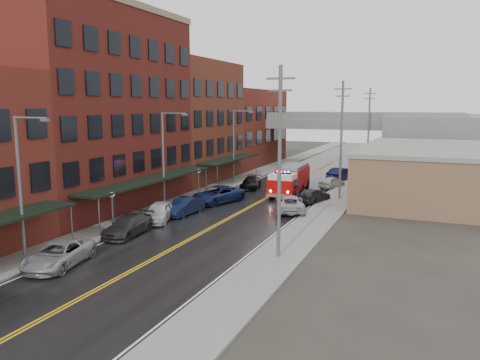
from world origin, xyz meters
The scene contains 32 objects.
road centered at (0.00, 30.00, 0.01)m, with size 11.00×160.00×0.02m, color black.
sidewalk_left centered at (-7.30, 30.00, 0.07)m, with size 3.00×160.00×0.15m, color slate.
sidewalk_right centered at (7.30, 30.00, 0.07)m, with size 3.00×160.00×0.15m, color slate.
curb_left centered at (-5.65, 30.00, 0.07)m, with size 0.30×160.00×0.15m, color gray.
curb_right centered at (5.65, 30.00, 0.07)m, with size 0.30×160.00×0.15m, color gray.
brick_building_b centered at (-13.30, 23.00, 9.00)m, with size 9.00×20.00×18.00m, color maroon.
brick_building_c centered at (-13.30, 40.50, 7.50)m, with size 9.00×15.00×15.00m, color maroon.
brick_building_far centered at (-13.30, 58.00, 6.00)m, with size 9.00×20.00×12.00m, color maroon.
tan_building centered at (16.00, 40.00, 2.50)m, with size 14.00×22.00×5.00m, color #826046.
right_far_block centered at (18.00, 70.00, 4.00)m, with size 18.00×30.00×8.00m, color slate.
awning_1 centered at (-7.49, 23.00, 2.99)m, with size 2.60×18.00×3.09m.
awning_2 centered at (-7.49, 40.50, 2.99)m, with size 2.60×13.00×3.09m.
globe_lamp_1 centered at (-6.40, 16.00, 2.31)m, with size 0.44×0.44×3.12m.
globe_lamp_2 centered at (-6.40, 30.00, 2.31)m, with size 0.44×0.44×3.12m.
street_lamp_0 centered at (-6.55, 8.00, 5.19)m, with size 2.64×0.22×9.00m.
street_lamp_1 centered at (-6.55, 24.00, 5.19)m, with size 2.64×0.22×9.00m.
street_lamp_2 centered at (-6.55, 40.00, 5.19)m, with size 2.64×0.22×9.00m.
utility_pole_0 centered at (7.20, 15.00, 6.31)m, with size 1.80×0.24×12.00m.
utility_pole_1 centered at (7.20, 35.00, 6.31)m, with size 1.80×0.24×12.00m.
utility_pole_2 centered at (7.20, 55.00, 6.31)m, with size 1.80×0.24×12.00m.
overpass centered at (0.00, 62.00, 5.99)m, with size 40.00×10.00×7.50m.
fire_truck centered at (1.54, 36.13, 1.66)m, with size 3.64×8.50×3.06m.
parked_car_left_2 centered at (-4.53, 8.46, 0.74)m, with size 2.44×5.29×1.47m, color #96989D.
parked_car_left_3 centered at (-4.81, 15.70, 0.73)m, with size 2.05×5.05×1.47m, color #2A2A2D.
parked_car_left_4 centered at (-5.00, 20.26, 0.81)m, with size 1.92×4.78×1.63m, color silver.
parked_car_left_5 centered at (-4.22, 23.13, 0.75)m, with size 1.59×4.56×1.50m, color black.
parked_car_left_6 centered at (-3.69, 28.82, 0.83)m, with size 2.75×5.96×1.66m, color navy.
parked_car_left_7 centered at (-3.61, 37.66, 0.68)m, with size 1.90×4.68×1.36m, color black.
parked_car_right_0 centered at (4.05, 27.90, 0.77)m, with size 2.56×5.56×1.55m, color #9FA1A7.
parked_car_right_1 centered at (5.00, 32.82, 0.68)m, with size 1.91×4.71×1.37m, color black.
parked_car_right_2 centered at (5.00, 41.80, 0.68)m, with size 1.60×3.97×1.35m, color #B8B8B8.
parked_car_right_3 centered at (4.97, 47.80, 0.84)m, with size 1.77×5.07×1.67m, color black.
Camera 1 is at (16.03, -12.26, 9.63)m, focal length 35.00 mm.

